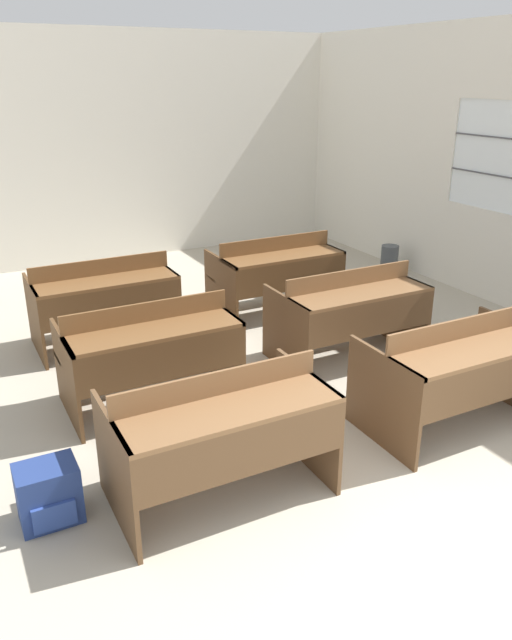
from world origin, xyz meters
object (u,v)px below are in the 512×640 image
object	(u,v)px
bench_second_right	(350,311)
wastepaper_bin	(389,259)
bench_third_left	(104,298)
bench_third_right	(276,272)
bench_front_left	(221,430)
bench_second_left	(150,349)
bench_front_right	(458,369)
schoolbag	(49,494)

from	to	relation	value
bench_second_right	wastepaper_bin	bearing A→B (deg)	43.68
bench_third_left	bench_third_right	distance (m)	1.86
bench_front_left	bench_second_left	world-z (taller)	same
bench_front_right	bench_third_left	distance (m)	3.25
schoolbag	bench_second_left	bearing A→B (deg)	47.13
bench_third_left	bench_third_right	size ratio (longest dim) A/B	1.00
bench_second_left	schoolbag	xyz separation A→B (m)	(-0.99, -1.06, -0.28)
bench_second_right	wastepaper_bin	size ratio (longest dim) A/B	3.71
bench_third_left	bench_second_left	bearing A→B (deg)	-89.61
bench_third_left	bench_front_left	bearing A→B (deg)	-89.88
bench_second_left	schoolbag	distance (m)	1.48
bench_second_left	bench_third_left	distance (m)	1.33
bench_front_left	bench_third_left	size ratio (longest dim) A/B	1.00
bench_second_left	bench_second_right	world-z (taller)	same
bench_front_right	bench_second_right	bearing A→B (deg)	90.09
bench_second_right	schoolbag	distance (m)	3.03
bench_front_left	schoolbag	size ratio (longest dim) A/B	3.62
bench_front_left	bench_third_right	distance (m)	3.21
bench_front_right	schoolbag	world-z (taller)	bench_front_right
bench_front_right	bench_third_right	bearing A→B (deg)	90.07
bench_second_right	bench_third_right	size ratio (longest dim) A/B	1.00
bench_front_left	wastepaper_bin	xyz separation A→B (m)	(3.91, 3.25, -0.29)
bench_second_right	schoolbag	xyz separation A→B (m)	(-2.84, -1.04, -0.28)
bench_front_left	bench_front_right	bearing A→B (deg)	-1.00
bench_front_left	bench_second_right	xyz separation A→B (m)	(1.85, 1.29, 0.00)
wastepaper_bin	schoolbag	bearing A→B (deg)	-148.46
bench_third_left	bench_third_right	bearing A→B (deg)	-0.32
bench_second_left	wastepaper_bin	bearing A→B (deg)	26.42
bench_third_left	schoolbag	xyz separation A→B (m)	(-0.98, -2.39, -0.28)
bench_second_left	bench_third_right	bearing A→B (deg)	35.44
bench_third_right	wastepaper_bin	xyz separation A→B (m)	(2.05, 0.62, -0.29)
bench_second_right	wastepaper_bin	world-z (taller)	bench_second_right
bench_second_right	bench_third_left	bearing A→B (deg)	144.06
bench_third_right	bench_second_left	bearing A→B (deg)	-144.56
bench_second_right	bench_third_left	world-z (taller)	same
bench_front_left	bench_third_left	distance (m)	2.64
bench_second_left	bench_second_right	xyz separation A→B (m)	(1.85, -0.02, 0.00)
bench_third_right	bench_front_left	bearing A→B (deg)	-125.21
bench_third_right	schoolbag	world-z (taller)	bench_third_right
bench_third_left	schoolbag	size ratio (longest dim) A/B	3.62
bench_front_right	bench_third_right	size ratio (longest dim) A/B	1.00
bench_third_left	bench_front_right	bearing A→B (deg)	-55.11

